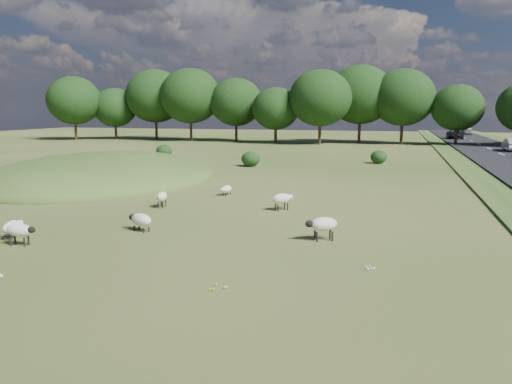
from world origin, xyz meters
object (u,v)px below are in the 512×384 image
(sheep_4, at_px, (20,230))
(car_2, at_px, (512,145))
(sheep_0, at_px, (282,199))
(sheep_3, at_px, (226,189))
(sheep_5, at_px, (162,197))
(sheep_2, at_px, (323,224))
(sheep_6, at_px, (13,227))
(sheep_1, at_px, (141,220))
(car_0, at_px, (455,134))
(car_1, at_px, (467,131))

(sheep_4, relative_size, car_2, 0.26)
(sheep_4, bearing_deg, sheep_0, 43.01)
(sheep_3, relative_size, sheep_5, 0.91)
(sheep_2, xyz_separation_m, sheep_6, (-12.10, -3.01, -0.20))
(sheep_6, bearing_deg, sheep_3, -33.59)
(sheep_2, distance_m, sheep_3, 11.41)
(sheep_1, xyz_separation_m, sheep_3, (0.62, 9.41, -0.11))
(car_0, bearing_deg, sheep_1, -105.70)
(sheep_5, relative_size, car_0, 0.23)
(car_0, bearing_deg, sheep_5, -107.98)
(sheep_5, bearing_deg, sheep_1, -173.79)
(sheep_5, height_order, car_1, car_1)
(sheep_1, height_order, car_1, car_1)
(sheep_2, height_order, car_1, car_1)
(sheep_4, relative_size, car_1, 0.27)
(sheep_3, xyz_separation_m, sheep_5, (-2.07, -4.44, 0.20))
(sheep_0, height_order, sheep_3, sheep_0)
(car_1, relative_size, car_2, 0.97)
(sheep_3, bearing_deg, sheep_2, 54.19)
(sheep_4, bearing_deg, sheep_3, 67.38)
(sheep_1, bearing_deg, sheep_5, -50.68)
(sheep_6, xyz_separation_m, car_2, (27.90, 48.32, 0.54))
(sheep_3, xyz_separation_m, car_0, (19.11, 60.82, 0.58))
(sheep_4, bearing_deg, car_2, 55.82)
(car_0, bearing_deg, sheep_4, -107.38)
(sheep_6, bearing_deg, sheep_0, -58.56)
(sheep_0, bearing_deg, sheep_4, -178.24)
(sheep_6, bearing_deg, car_2, -40.91)
(sheep_3, bearing_deg, car_0, 178.14)
(car_2, bearing_deg, sheep_4, 61.37)
(sheep_0, distance_m, car_1, 82.43)
(sheep_6, relative_size, car_2, 0.29)
(sheep_1, xyz_separation_m, sheep_6, (-4.36, -2.52, -0.02))
(sheep_3, relative_size, sheep_6, 0.82)
(sheep_1, height_order, sheep_3, sheep_1)
(sheep_0, distance_m, car_0, 66.03)
(sheep_4, distance_m, sheep_6, 1.36)
(sheep_1, distance_m, sheep_3, 9.43)
(car_0, xyz_separation_m, car_1, (3.80, 15.96, -0.06))
(sheep_0, bearing_deg, sheep_5, 141.52)
(sheep_6, bearing_deg, sheep_4, -138.76)
(sheep_1, xyz_separation_m, car_0, (19.74, 70.22, 0.48))
(car_0, height_order, car_1, car_0)
(sheep_6, relative_size, car_1, 0.30)
(sheep_6, bearing_deg, car_0, -29.23)
(sheep_2, distance_m, car_2, 47.98)
(car_2, bearing_deg, sheep_1, 62.80)
(sheep_1, relative_size, car_0, 0.27)
(sheep_1, bearing_deg, car_0, -82.59)
(sheep_2, height_order, sheep_4, sheep_2)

